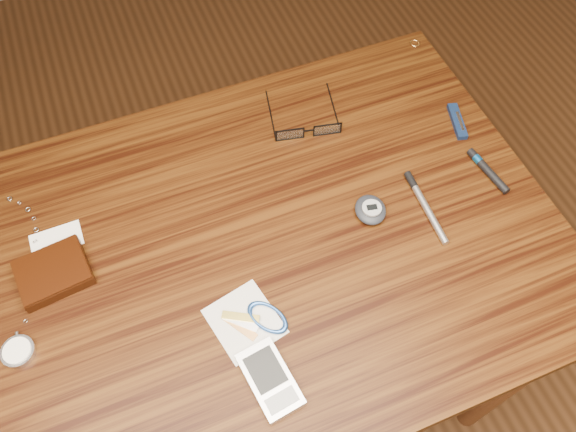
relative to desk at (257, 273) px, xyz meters
name	(u,v)px	position (x,y,z in m)	size (l,w,h in m)	color
ground	(268,375)	(0.00, 0.00, -0.65)	(3.80, 3.80, 0.00)	#472814
desk	(257,273)	(0.00, 0.00, 0.00)	(1.00, 0.70, 0.75)	#371C08
wallet_and_card	(53,272)	(-0.31, 0.07, 0.11)	(0.12, 0.14, 0.02)	black
eyeglasses	(308,129)	(0.17, 0.18, 0.11)	(0.15, 0.15, 0.03)	black
gold_ring	(415,43)	(0.47, 0.32, 0.10)	(0.02, 0.02, 0.00)	#E3AD61
pocket_watch	(19,346)	(-0.37, -0.03, 0.11)	(0.08, 0.31, 0.02)	silver
pda_phone	(270,379)	(-0.05, -0.21, 0.11)	(0.07, 0.11, 0.02)	silver
pedometer	(370,210)	(0.20, -0.01, 0.11)	(0.06, 0.07, 0.02)	#20242C
notepad_keys	(257,319)	(-0.04, -0.12, 0.11)	(0.13, 0.12, 0.01)	silver
pocket_knife	(457,121)	(0.44, 0.10, 0.11)	(0.04, 0.08, 0.01)	#0E1E3D
silver_pen	(423,201)	(0.29, -0.03, 0.11)	(0.02, 0.15, 0.01)	#B8B7BC
black_blue_pen	(487,169)	(0.43, -0.01, 0.11)	(0.03, 0.10, 0.01)	black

